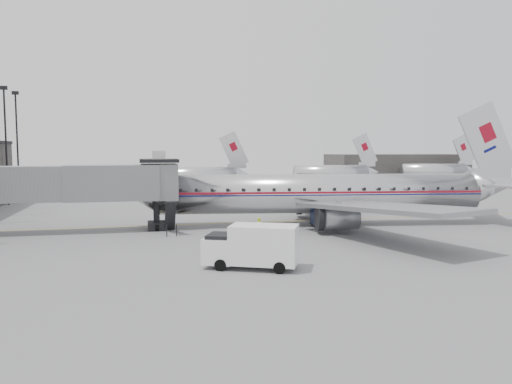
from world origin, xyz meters
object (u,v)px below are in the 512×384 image
service_van (252,246)px  ramp_worker (259,227)px  baggage_cart_navy (323,217)px  airliner (327,194)px

service_van → ramp_worker: (2.96, 10.57, -0.60)m
service_van → baggage_cart_navy: 17.74m
baggage_cart_navy → ramp_worker: (-7.09, -4.04, -0.11)m
airliner → ramp_worker: bearing=-139.8°
service_van → baggage_cart_navy: (10.05, 14.61, -0.48)m
service_van → ramp_worker: size_ratio=3.75×
airliner → ramp_worker: airliner is taller
service_van → ramp_worker: bearing=98.4°
baggage_cart_navy → ramp_worker: 8.16m
airliner → service_van: 18.96m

